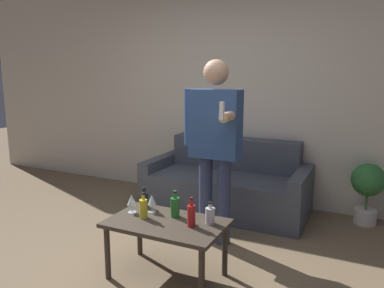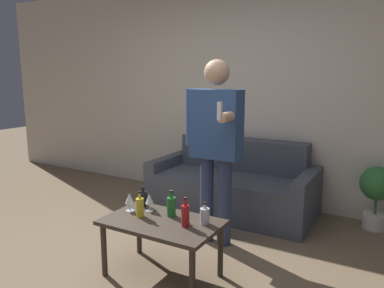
{
  "view_description": "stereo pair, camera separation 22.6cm",
  "coord_description": "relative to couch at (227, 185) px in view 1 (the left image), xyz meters",
  "views": [
    {
      "loc": [
        1.62,
        -2.02,
        1.55
      ],
      "look_at": [
        0.23,
        0.84,
        0.95
      ],
      "focal_mm": 35.0,
      "sensor_mm": 36.0,
      "label": 1
    },
    {
      "loc": [
        1.82,
        -1.92,
        1.55
      ],
      "look_at": [
        0.23,
        0.84,
        0.95
      ],
      "focal_mm": 35.0,
      "sensor_mm": 36.0,
      "label": 2
    }
  ],
  "objects": [
    {
      "name": "bottle_orange",
      "position": [
        -0.09,
        -1.61,
        0.24
      ],
      "size": [
        0.06,
        0.06,
        0.2
      ],
      "color": "yellow",
      "rests_on": "coffee_table"
    },
    {
      "name": "ground_plane",
      "position": [
        -0.18,
        -1.88,
        -0.29
      ],
      "size": [
        16.0,
        16.0,
        0.0
      ],
      "primitive_type": "plane",
      "color": "#756047"
    },
    {
      "name": "wall_back",
      "position": [
        -0.18,
        0.44,
        1.06
      ],
      "size": [
        8.0,
        0.06,
        2.7
      ],
      "color": "beige",
      "rests_on": "ground_plane"
    },
    {
      "name": "bottle_red",
      "position": [
        0.32,
        -1.59,
        0.25
      ],
      "size": [
        0.06,
        0.06,
        0.22
      ],
      "color": "#B21E1E",
      "rests_on": "coffee_table"
    },
    {
      "name": "wine_glass_near",
      "position": [
        -0.09,
        -1.47,
        0.26
      ],
      "size": [
        0.07,
        0.07,
        0.15
      ],
      "color": "silver",
      "rests_on": "coffee_table"
    },
    {
      "name": "couch",
      "position": [
        0.0,
        0.0,
        0.0
      ],
      "size": [
        1.82,
        0.87,
        0.8
      ],
      "color": "#474C56",
      "rests_on": "ground_plane"
    },
    {
      "name": "wine_glass_far",
      "position": [
        -0.23,
        -1.55,
        0.27
      ],
      "size": [
        0.07,
        0.07,
        0.15
      ],
      "color": "silver",
      "rests_on": "coffee_table"
    },
    {
      "name": "bottle_yellow",
      "position": [
        0.12,
        -1.48,
        0.25
      ],
      "size": [
        0.07,
        0.07,
        0.21
      ],
      "color": "#23752D",
      "rests_on": "coffee_table"
    },
    {
      "name": "bottle_dark",
      "position": [
        -0.21,
        -1.4,
        0.23
      ],
      "size": [
        0.07,
        0.07,
        0.17
      ],
      "color": "black",
      "rests_on": "coffee_table"
    },
    {
      "name": "person_standing_front",
      "position": [
        0.19,
        -0.86,
        0.69
      ],
      "size": [
        0.53,
        0.44,
        1.67
      ],
      "color": "navy",
      "rests_on": "ground_plane"
    },
    {
      "name": "bottle_green",
      "position": [
        0.42,
        -1.48,
        0.23
      ],
      "size": [
        0.07,
        0.07,
        0.17
      ],
      "color": "silver",
      "rests_on": "coffee_table"
    },
    {
      "name": "coffee_table",
      "position": [
        0.1,
        -1.59,
        0.11
      ],
      "size": [
        0.89,
        0.54,
        0.45
      ],
      "color": "#3D3328",
      "rests_on": "ground_plane"
    },
    {
      "name": "potted_plant",
      "position": [
        1.46,
        0.23,
        0.12
      ],
      "size": [
        0.34,
        0.34,
        0.65
      ],
      "color": "silver",
      "rests_on": "ground_plane"
    }
  ]
}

